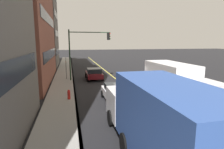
# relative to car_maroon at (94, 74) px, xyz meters

# --- Properties ---
(ground) EXTENTS (200.00, 200.00, 0.00)m
(ground) POSITION_rel_car_maroon_xyz_m (-5.53, -2.78, -0.73)
(ground) COLOR black
(sidewalk_slab) EXTENTS (80.00, 2.50, 0.15)m
(sidewalk_slab) POSITION_rel_car_maroon_xyz_m (-5.53, 3.79, -0.65)
(sidewalk_slab) COLOR gray
(sidewalk_slab) RESTS_ON ground
(curb_edge) EXTENTS (80.00, 0.16, 0.15)m
(curb_edge) POSITION_rel_car_maroon_xyz_m (-5.53, 2.62, -0.65)
(curb_edge) COLOR slate
(curb_edge) RESTS_ON ground
(lane_stripe_center) EXTENTS (80.00, 0.16, 0.01)m
(lane_stripe_center) POSITION_rel_car_maroon_xyz_m (-5.53, -2.78, -0.72)
(lane_stripe_center) COLOR #D8CC4C
(lane_stripe_center) RESTS_ON ground
(building_glass_right) EXTENTS (10.74, 13.39, 16.18)m
(building_glass_right) POSITION_rel_car_maroon_xyz_m (15.35, 11.90, 7.36)
(building_glass_right) COLOR #56514C
(building_glass_right) RESTS_ON ground
(car_maroon) EXTENTS (3.89, 2.06, 1.42)m
(car_maroon) POSITION_rel_car_maroon_xyz_m (0.00, 0.00, 0.00)
(car_maroon) COLOR #591116
(car_maroon) RESTS_ON ground
(car_white) EXTENTS (3.94, 2.10, 1.38)m
(car_white) POSITION_rel_car_maroon_xyz_m (-9.37, -0.64, -0.01)
(car_white) COLOR silver
(car_white) RESTS_ON ground
(truck_white) EXTENTS (8.03, 2.52, 2.94)m
(truck_white) POSITION_rel_car_maroon_xyz_m (-9.93, -5.47, 0.85)
(truck_white) COLOR silver
(truck_white) RESTS_ON ground
(truck_blue) EXTENTS (8.31, 2.61, 3.31)m
(truck_blue) POSITION_rel_car_maroon_xyz_m (-17.08, -0.37, 1.00)
(truck_blue) COLOR silver
(truck_blue) RESTS_ON ground
(traffic_light_mast) EXTENTS (0.28, 5.06, 6.17)m
(traffic_light_mast) POSITION_rel_car_maroon_xyz_m (-0.62, 1.06, 3.54)
(traffic_light_mast) COLOR #1E3823
(traffic_light_mast) RESTS_ON ground
(street_sign_post) EXTENTS (0.60, 0.08, 2.81)m
(street_sign_post) POSITION_rel_car_maroon_xyz_m (0.48, 3.44, 0.93)
(street_sign_post) COLOR slate
(street_sign_post) RESTS_ON ground
(fire_hydrant) EXTENTS (0.24, 0.24, 0.94)m
(fire_hydrant) POSITION_rel_car_maroon_xyz_m (-8.46, 3.14, -0.26)
(fire_hydrant) COLOR red
(fire_hydrant) RESTS_ON ground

